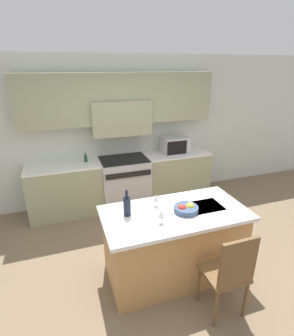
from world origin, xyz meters
name	(u,v)px	position (x,y,z in m)	size (l,w,h in m)	color
ground_plane	(163,275)	(0.00, 0.00, 0.00)	(10.00, 10.00, 0.00)	#7A664C
back_cabinetry	(119,119)	(0.00, 2.24, 1.59)	(10.00, 0.46, 2.70)	silver
back_counter	(124,182)	(0.00, 1.99, 0.46)	(3.37, 0.62, 0.93)	gray
range_stove	(124,182)	(0.00, 1.97, 0.46)	(0.87, 0.70, 0.92)	#B7B7BC
microwave	(175,145)	(1.03, 1.99, 1.08)	(0.50, 0.37, 0.31)	#B7B7BC
kitchen_island	(174,243)	(0.13, 0.02, 0.46)	(1.72, 0.87, 0.90)	#B7844C
island_chair	(229,272)	(0.40, -0.73, 0.58)	(0.42, 0.40, 1.03)	brown
wine_bottle	(127,206)	(-0.42, 0.12, 1.02)	(0.09, 0.09, 0.32)	black
wine_glass_near	(161,214)	(-0.11, -0.15, 1.02)	(0.07, 0.07, 0.17)	white
wine_glass_far	(156,198)	(-0.04, 0.20, 1.02)	(0.07, 0.07, 0.17)	white
fruit_bowl	(186,209)	(0.25, -0.02, 0.94)	(0.29, 0.29, 0.10)	#384C6B
oil_bottle_on_counter	(86,158)	(-0.66, 2.03, 0.99)	(0.06, 0.06, 0.16)	#194723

